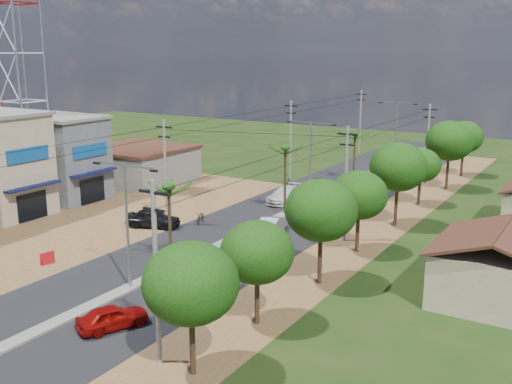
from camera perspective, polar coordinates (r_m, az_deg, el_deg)
ground at (r=38.78m, az=-11.86°, el=-9.02°), size 160.00×160.00×0.00m
road at (r=50.00m, az=-0.03°, el=-3.53°), size 12.00×110.00×0.04m
median at (r=52.46m, az=1.69°, el=-2.64°), size 1.00×90.00×0.18m
dirt_lot_west at (r=54.36m, az=-17.66°, el=-2.79°), size 18.00×46.00×0.04m
dirt_shoulder_east at (r=46.34m, az=9.00°, el=-5.10°), size 5.00×90.00×0.03m
shophouse_grey at (r=62.44m, az=-18.02°, el=3.15°), size 9.00×6.40×8.30m
low_shed at (r=68.95m, az=-11.06°, el=2.63°), size 10.40×10.40×3.95m
telecom_tower at (r=65.62m, az=-21.99°, el=16.45°), size 3.80×3.80×43.00m
house_east_near at (r=38.12m, az=22.35°, el=-6.33°), size 7.60×7.50×4.60m
tree_east_a at (r=27.09m, az=-6.23°, el=-8.63°), size 4.40×4.40×6.37m
tree_east_b at (r=31.95m, az=0.11°, el=-5.78°), size 4.00×4.00×5.83m
tree_east_c at (r=37.45m, az=6.23°, el=-1.75°), size 4.60×4.60×6.83m
tree_east_d at (r=43.93m, az=9.78°, el=-0.29°), size 4.20×4.20×6.13m
tree_east_e at (r=51.07m, az=13.39°, el=2.32°), size 4.80×4.80×7.14m
tree_east_f at (r=58.94m, az=15.43°, el=2.47°), size 3.80×3.80×5.52m
tree_east_g at (r=66.21m, az=17.97°, el=4.65°), size 5.00×5.00×7.38m
tree_east_h at (r=74.08m, az=19.21°, el=4.97°), size 4.40×4.40×6.52m
palm_median_near at (r=39.92m, az=-8.32°, el=0.14°), size 2.00×2.00×6.15m
palm_median_mid at (r=52.87m, az=2.82°, el=3.94°), size 2.00×2.00×6.55m
palm_median_far at (r=67.28m, az=9.41°, el=5.28°), size 2.00×2.00×5.85m
streetlight_near at (r=37.23m, az=-12.21°, el=-2.20°), size 5.10×0.18×8.00m
streetlight_mid at (r=57.43m, az=5.21°, el=3.54°), size 5.10×0.18×8.00m
streetlight_far at (r=80.38m, az=13.22°, el=6.08°), size 5.10×0.18×8.00m
utility_pole_w_b at (r=50.48m, az=-8.62°, el=2.02°), size 1.60×0.24×9.00m
utility_pole_w_c at (r=68.50m, az=3.31°, el=5.16°), size 1.60×0.24×9.00m
utility_pole_w_d at (r=87.42m, az=9.90°, el=6.79°), size 1.60×0.24×9.00m
utility_pole_e_a at (r=28.19m, az=-9.49°, el=-7.26°), size 1.60×0.24×9.00m
utility_pole_e_b at (r=46.34m, az=8.55°, el=1.00°), size 1.60×0.24×9.00m
utility_pole_e_c at (r=66.84m, az=16.02°, el=4.45°), size 1.60×0.24×9.00m
car_red_near at (r=33.59m, az=-13.51°, el=-11.55°), size 2.98×4.12×1.30m
car_silver_mid at (r=48.71m, az=1.54°, el=-3.16°), size 2.45×4.52×1.41m
car_white_far at (r=58.50m, az=2.83°, el=-0.28°), size 2.12×5.18×1.50m
car_parked_dark at (r=50.97m, az=-9.77°, el=-2.52°), size 4.89×3.23×1.55m
moto_rider_east at (r=36.25m, az=-5.16°, el=-9.73°), size 0.61×1.55×0.80m
moto_rider_west_a at (r=51.82m, az=-5.30°, el=-2.42°), size 1.27×2.02×1.00m
moto_rider_west_b at (r=64.58m, az=3.00°, el=0.83°), size 0.74×1.80×1.05m
roadside_sign at (r=44.37m, az=-19.25°, el=-5.98°), size 0.28×1.07×0.90m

